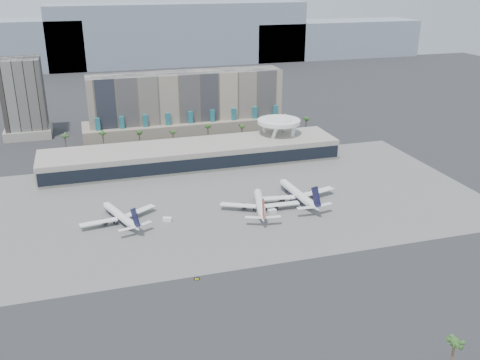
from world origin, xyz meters
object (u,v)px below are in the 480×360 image
object	(u,v)px
service_vehicle_a	(167,219)
service_vehicle_b	(272,212)
airliner_left	(120,216)
taxiway_sign	(197,279)
airliner_centre	(260,204)
airliner_right	(298,194)

from	to	relation	value
service_vehicle_a	service_vehicle_b	world-z (taller)	service_vehicle_b
airliner_left	taxiway_sign	bearing A→B (deg)	-88.71
airliner_centre	service_vehicle_b	size ratio (longest dim) A/B	9.67
airliner_left	airliner_right	world-z (taller)	airliner_right
airliner_right	taxiway_sign	xyz separation A→B (m)	(-62.42, -55.96, -3.28)
airliner_centre	taxiway_sign	bearing A→B (deg)	-115.32
airliner_left	taxiway_sign	world-z (taller)	airliner_left
service_vehicle_b	taxiway_sign	distance (m)	64.65
airliner_right	service_vehicle_a	size ratio (longest dim) A/B	11.18
airliner_right	service_vehicle_b	bearing A→B (deg)	-153.57
airliner_left	airliner_right	bearing A→B (deg)	-20.87
service_vehicle_a	service_vehicle_b	size ratio (longest dim) A/B	0.97
airliner_left	airliner_right	distance (m)	84.97
service_vehicle_b	airliner_right	bearing A→B (deg)	18.45
service_vehicle_a	taxiway_sign	world-z (taller)	service_vehicle_a
airliner_left	service_vehicle_b	bearing A→B (deg)	-29.37
service_vehicle_b	service_vehicle_a	bearing A→B (deg)	160.79
airliner_centre	taxiway_sign	distance (m)	65.32
airliner_centre	taxiway_sign	world-z (taller)	airliner_centre
airliner_centre	airliner_right	distance (m)	21.85
airliner_right	taxiway_sign	bearing A→B (deg)	-142.49
service_vehicle_a	airliner_left	bearing A→B (deg)	-171.32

